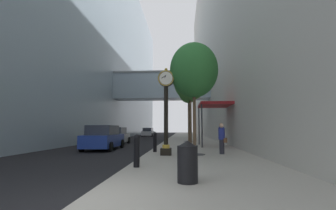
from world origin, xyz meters
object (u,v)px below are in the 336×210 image
object	(u,v)px
bollard_third	(155,141)
trash_bin	(188,161)
car_white_far	(148,132)
bollard_nearest	(137,150)
car_silver_mid	(115,136)
street_tree_mid_near	(190,82)
pedestrian_by_clock	(221,135)
street_tree_mid_far	(189,92)
car_blue_near	(103,138)
street_clock	(166,107)
street_tree_near	(194,70)
pedestrian_walking	(222,138)

from	to	relation	value
bollard_third	trash_bin	xyz separation A→B (m)	(1.76, -7.90, -0.06)
bollard_third	car_white_far	xyz separation A→B (m)	(-4.78, 30.01, 0.03)
bollard_nearest	car_silver_mid	distance (m)	14.52
bollard_third	trash_bin	size ratio (longest dim) A/B	1.09
street_tree_mid_near	bollard_nearest	bearing A→B (deg)	-101.95
bollard_third	trash_bin	world-z (taller)	bollard_third
car_white_far	street_tree_mid_near	bearing A→B (deg)	-74.29
street_tree_mid_near	pedestrian_by_clock	world-z (taller)	street_tree_mid_near
street_tree_mid_far	car_silver_mid	xyz separation A→B (m)	(-6.92, -3.22, -4.59)
pedestrian_by_clock	car_blue_near	bearing A→B (deg)	178.36
street_clock	trash_bin	size ratio (longest dim) A/B	4.32
bollard_third	car_white_far	distance (m)	30.39
trash_bin	car_white_far	distance (m)	38.46
bollard_nearest	street_tree_mid_far	distance (m)	17.73
car_silver_mid	trash_bin	bearing A→B (deg)	-68.21
street_clock	street_tree_mid_near	xyz separation A→B (m)	(1.48, 6.73, 2.57)
street_tree_near	street_tree_mid_near	size ratio (longest dim) A/B	0.90
trash_bin	bollard_nearest	bearing A→B (deg)	126.98
car_white_far	car_silver_mid	bearing A→B (deg)	-89.71
trash_bin	car_blue_near	world-z (taller)	car_blue_near
car_white_far	bollard_nearest	bearing A→B (deg)	-82.34
car_blue_near	street_tree_mid_near	bearing A→B (deg)	20.21
street_clock	car_silver_mid	bearing A→B (deg)	118.83
street_tree_mid_far	pedestrian_by_clock	distance (m)	10.09
street_clock	street_tree_near	size ratio (longest dim) A/B	0.76
pedestrian_by_clock	car_silver_mid	size ratio (longest dim) A/B	0.41
street_clock	bollard_nearest	xyz separation A→B (m)	(-0.77, -3.87, -1.89)
street_tree_mid_near	street_tree_mid_far	world-z (taller)	street_tree_mid_near
bollard_nearest	pedestrian_by_clock	size ratio (longest dim) A/B	0.67
bollard_third	pedestrian_by_clock	xyz separation A→B (m)	(4.23, 2.50, 0.32)
bollard_third	pedestrian_walking	bearing A→B (deg)	-14.92
street_tree_mid_far	car_blue_near	bearing A→B (deg)	-125.71
street_clock	car_white_far	xyz separation A→B (m)	(-5.55, 31.71, -1.86)
street_tree_near	car_white_far	bearing A→B (deg)	102.63
street_tree_near	car_blue_near	xyz separation A→B (m)	(-6.23, 4.08, -3.78)
bollard_nearest	car_silver_mid	size ratio (longest dim) A/B	0.27
trash_bin	car_blue_near	xyz separation A→B (m)	(-5.74, 10.63, 0.15)
street_tree_mid_far	trash_bin	size ratio (longest dim) A/B	6.21
pedestrian_by_clock	car_silver_mid	bearing A→B (deg)	147.46
bollard_third	car_white_far	size ratio (longest dim) A/B	0.28
pedestrian_by_clock	street_tree_mid_near	bearing A→B (deg)	128.20
bollard_nearest	bollard_third	bearing A→B (deg)	90.00
street_clock	street_tree_mid_near	distance (m)	7.35
car_blue_near	pedestrian_by_clock	bearing A→B (deg)	-1.64
car_white_far	bollard_third	bearing A→B (deg)	-80.94
trash_bin	car_white_far	size ratio (longest dim) A/B	0.26
street_clock	car_white_far	size ratio (longest dim) A/B	1.11
bollard_third	car_blue_near	size ratio (longest dim) A/B	0.25
bollard_nearest	pedestrian_walking	world-z (taller)	pedestrian_walking
bollard_nearest	trash_bin	size ratio (longest dim) A/B	1.09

